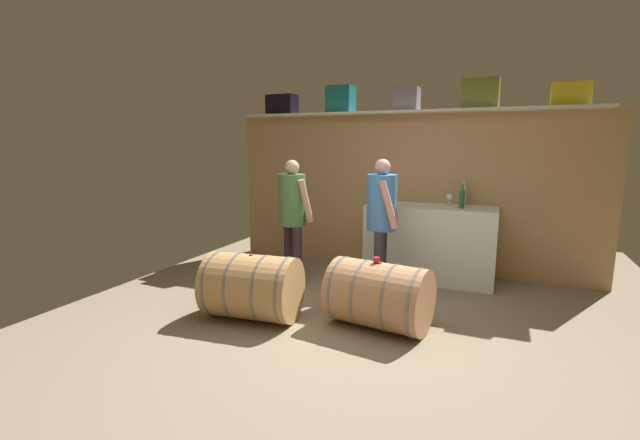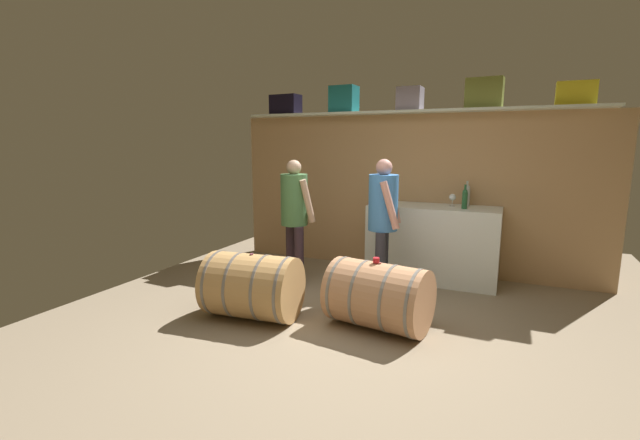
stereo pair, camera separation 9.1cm
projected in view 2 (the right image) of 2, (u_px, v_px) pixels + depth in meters
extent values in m
cube|color=gray|center=(365.00, 317.00, 4.35)|extent=(6.15, 8.14, 0.02)
cube|color=tan|center=(409.00, 194.00, 5.83)|extent=(4.95, 0.10, 2.11)
cube|color=silver|center=(410.00, 112.00, 5.51)|extent=(4.56, 0.40, 0.03)
cube|color=black|center=(286.00, 105.00, 6.21)|extent=(0.43, 0.27, 0.28)
cube|color=#1B757F|center=(344.00, 99.00, 5.84)|extent=(0.36, 0.29, 0.35)
cube|color=gray|center=(410.00, 99.00, 5.48)|extent=(0.31, 0.29, 0.29)
cube|color=olive|center=(484.00, 93.00, 5.12)|extent=(0.44, 0.23, 0.36)
cube|color=yellow|center=(576.00, 93.00, 4.74)|extent=(0.40, 0.20, 0.26)
cube|color=white|center=(432.00, 243.00, 5.44)|extent=(1.59, 0.63, 0.95)
cylinder|color=#B5BEB7|center=(467.00, 197.00, 5.37)|extent=(0.08, 0.08, 0.21)
sphere|color=#B5BEB7|center=(467.00, 188.00, 5.35)|extent=(0.07, 0.07, 0.07)
cylinder|color=#B5BEB7|center=(467.00, 184.00, 5.34)|extent=(0.03, 0.03, 0.07)
cylinder|color=#275E35|center=(465.00, 201.00, 5.12)|extent=(0.07, 0.07, 0.19)
sphere|color=#275E35|center=(465.00, 192.00, 5.10)|extent=(0.06, 0.06, 0.06)
cylinder|color=#275E35|center=(465.00, 188.00, 5.09)|extent=(0.03, 0.03, 0.08)
cylinder|color=white|center=(452.00, 206.00, 5.34)|extent=(0.07, 0.07, 0.00)
cylinder|color=white|center=(452.00, 203.00, 5.34)|extent=(0.01, 0.01, 0.08)
sphere|color=white|center=(452.00, 197.00, 5.32)|extent=(0.08, 0.08, 0.08)
sphere|color=maroon|center=(452.00, 198.00, 5.33)|extent=(0.05, 0.05, 0.05)
cylinder|color=tan|center=(379.00, 296.00, 4.03)|extent=(0.99, 0.75, 0.62)
cylinder|color=slate|center=(343.00, 288.00, 4.23)|extent=(0.12, 0.63, 0.63)
cylinder|color=slate|center=(365.00, 293.00, 4.11)|extent=(0.12, 0.63, 0.63)
cylinder|color=slate|center=(393.00, 299.00, 3.95)|extent=(0.12, 0.63, 0.63)
cylinder|color=slate|center=(418.00, 304.00, 3.83)|extent=(0.12, 0.63, 0.63)
cylinder|color=brown|center=(379.00, 263.00, 3.97)|extent=(0.04, 0.04, 0.01)
cylinder|color=tan|center=(252.00, 286.00, 4.27)|extent=(0.95, 0.72, 0.64)
cylinder|color=slate|center=(219.00, 282.00, 4.38)|extent=(0.09, 0.65, 0.65)
cylinder|color=slate|center=(240.00, 285.00, 4.31)|extent=(0.09, 0.65, 0.65)
cylinder|color=slate|center=(265.00, 288.00, 4.22)|extent=(0.09, 0.65, 0.65)
cylinder|color=slate|center=(287.00, 290.00, 4.15)|extent=(0.09, 0.65, 0.65)
cylinder|color=#824051|center=(251.00, 254.00, 4.21)|extent=(0.04, 0.04, 0.01)
cylinder|color=red|center=(376.00, 260.00, 3.98)|extent=(0.06, 0.06, 0.05)
cylinder|color=#352631|center=(299.00, 257.00, 5.18)|extent=(0.11, 0.11, 0.75)
cylinder|color=#352631|center=(291.00, 252.00, 5.43)|extent=(0.11, 0.11, 0.75)
cylinder|color=#487A48|center=(294.00, 200.00, 5.19)|extent=(0.32, 0.32, 0.62)
sphere|color=#D0A88B|center=(294.00, 167.00, 5.12)|extent=(0.18, 0.18, 0.18)
cylinder|color=#D0A88B|center=(308.00, 201.00, 5.06)|extent=(0.19, 0.20, 0.52)
cylinder|color=#D0A88B|center=(295.00, 198.00, 5.39)|extent=(0.19, 0.21, 0.52)
cylinder|color=#30323E|center=(380.00, 266.00, 4.80)|extent=(0.12, 0.12, 0.76)
cylinder|color=#30323E|center=(383.00, 259.00, 5.06)|extent=(0.12, 0.12, 0.76)
cylinder|color=#4286D6|center=(383.00, 203.00, 4.81)|extent=(0.33, 0.33, 0.63)
sphere|color=#D9998D|center=(384.00, 167.00, 4.74)|extent=(0.18, 0.18, 0.18)
cylinder|color=#D9998D|center=(390.00, 205.00, 4.60)|extent=(0.24, 0.11, 0.53)
cylinder|color=#D9998D|center=(394.00, 201.00, 4.96)|extent=(0.19, 0.10, 0.53)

